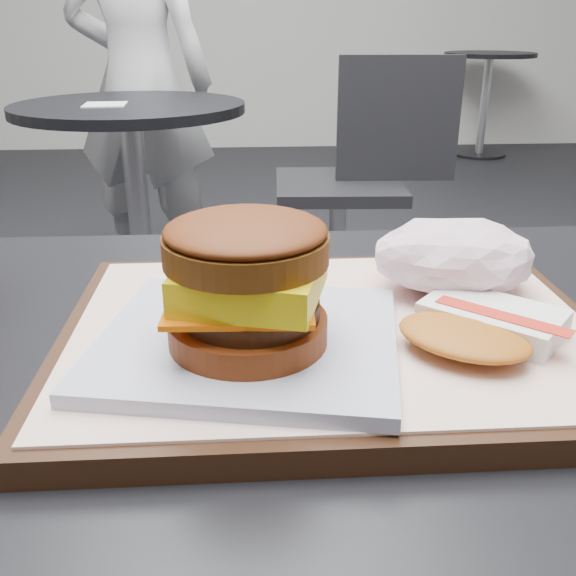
# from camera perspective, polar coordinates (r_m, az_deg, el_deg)

# --- Properties ---
(customer_table) EXTENTS (0.80, 0.60, 0.77)m
(customer_table) POSITION_cam_1_polar(r_m,az_deg,el_deg) (0.55, -2.86, -24.19)
(customer_table) COLOR #A5A5AA
(customer_table) RESTS_ON ground
(serving_tray) EXTENTS (0.38, 0.28, 0.02)m
(serving_tray) POSITION_cam_1_polar(r_m,az_deg,el_deg) (0.46, 3.98, -4.30)
(serving_tray) COLOR black
(serving_tray) RESTS_ON customer_table
(breakfast_sandwich) EXTENTS (0.22, 0.20, 0.09)m
(breakfast_sandwich) POSITION_cam_1_polar(r_m,az_deg,el_deg) (0.40, -3.58, -0.80)
(breakfast_sandwich) COLOR silver
(breakfast_sandwich) RESTS_ON serving_tray
(hash_brown) EXTENTS (0.13, 0.13, 0.02)m
(hash_brown) POSITION_cam_1_polar(r_m,az_deg,el_deg) (0.44, 16.68, -3.28)
(hash_brown) COLOR white
(hash_brown) RESTS_ON serving_tray
(crumpled_wrapper) EXTENTS (0.13, 0.10, 0.06)m
(crumpled_wrapper) POSITION_cam_1_polar(r_m,az_deg,el_deg) (0.51, 14.57, 2.68)
(crumpled_wrapper) COLOR white
(crumpled_wrapper) RESTS_ON serving_tray
(neighbor_table) EXTENTS (0.70, 0.70, 0.75)m
(neighbor_table) POSITION_cam_1_polar(r_m,az_deg,el_deg) (2.10, -13.45, 10.30)
(neighbor_table) COLOR black
(neighbor_table) RESTS_ON ground
(napkin) EXTENTS (0.13, 0.13, 0.00)m
(napkin) POSITION_cam_1_polar(r_m,az_deg,el_deg) (2.03, -15.96, 15.40)
(napkin) COLOR white
(napkin) RESTS_ON neighbor_table
(neighbor_chair) EXTENTS (0.61, 0.44, 0.88)m
(neighbor_chair) POSITION_cam_1_polar(r_m,az_deg,el_deg) (2.20, 6.34, 10.26)
(neighbor_chair) COLOR #B5B5BA
(neighbor_chair) RESTS_ON ground
(patron) EXTENTS (0.63, 0.49, 1.53)m
(patron) POSITION_cam_1_polar(r_m,az_deg,el_deg) (2.59, -13.03, 17.43)
(patron) COLOR silver
(patron) RESTS_ON ground
(bg_table_far) EXTENTS (0.66, 0.66, 0.75)m
(bg_table_far) POSITION_cam_1_polar(r_m,az_deg,el_deg) (5.22, 17.29, 17.30)
(bg_table_far) COLOR black
(bg_table_far) RESTS_ON ground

